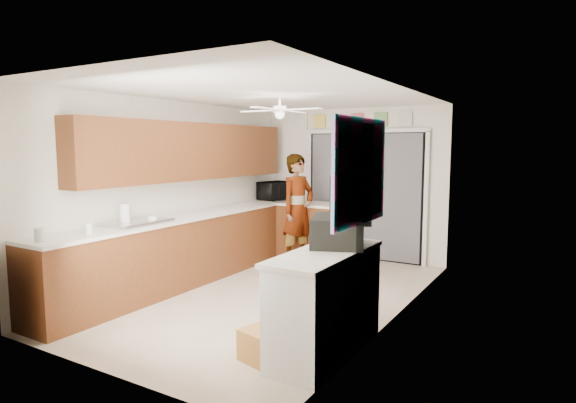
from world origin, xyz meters
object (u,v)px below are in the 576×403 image
at_px(dog, 326,254).
at_px(navy_crate, 291,335).
at_px(microwave, 276,191).
at_px(suitcase, 338,231).
at_px(cup, 152,220).
at_px(man, 298,210).
at_px(paper_towel_roll, 125,214).
at_px(cardboard_box, 267,346).

bearing_deg(dog, navy_crate, -92.13).
distance_m(microwave, suitcase, 3.94).
relative_size(cup, dog, 0.20).
height_order(man, dog, man).
bearing_deg(microwave, navy_crate, -135.20).
bearing_deg(navy_crate, suitcase, 46.40).
distance_m(microwave, cup, 2.95).
bearing_deg(dog, suitcase, -83.60).
bearing_deg(navy_crate, cup, 170.44).
bearing_deg(microwave, dog, -102.06).
relative_size(microwave, man, 0.33).
bearing_deg(navy_crate, paper_towel_roll, 177.61).
bearing_deg(man, navy_crate, -136.98).
height_order(cup, cardboard_box, cup).
distance_m(cup, dog, 2.80).
distance_m(paper_towel_roll, suitcase, 2.68).
height_order(microwave, man, man).
bearing_deg(microwave, cup, -167.80).
distance_m(cup, man, 2.51).
relative_size(cardboard_box, dog, 0.82).
bearing_deg(cardboard_box, cup, 160.33).
distance_m(cup, navy_crate, 2.37).
bearing_deg(suitcase, cardboard_box, -134.96).
relative_size(cardboard_box, navy_crate, 1.39).
xyz_separation_m(navy_crate, dog, (-1.01, 2.80, 0.11)).
bearing_deg(dog, microwave, 135.33).
bearing_deg(dog, man, 160.28).
relative_size(man, dog, 3.25).
distance_m(paper_towel_roll, navy_crate, 2.54).
height_order(paper_towel_roll, navy_crate, paper_towel_roll).
height_order(microwave, cardboard_box, microwave).
height_order(cardboard_box, dog, dog).
relative_size(microwave, dog, 1.07).
height_order(cup, suitcase, suitcase).
bearing_deg(suitcase, dog, 96.70).
distance_m(paper_towel_roll, cardboard_box, 2.58).
bearing_deg(man, cup, 179.10).
height_order(cardboard_box, navy_crate, cardboard_box).
distance_m(cardboard_box, man, 3.60).
height_order(paper_towel_roll, man, man).
distance_m(microwave, paper_towel_roll, 3.22).
distance_m(suitcase, cardboard_box, 1.24).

